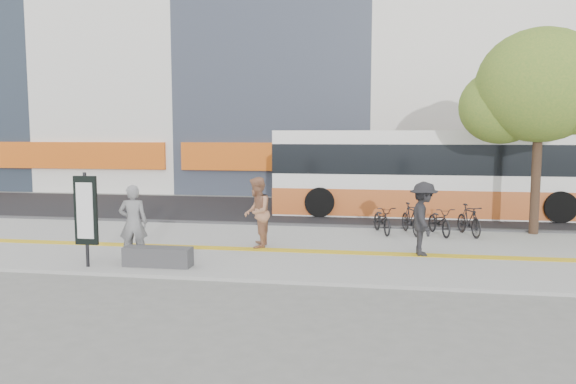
% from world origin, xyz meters
% --- Properties ---
extents(ground, '(120.00, 120.00, 0.00)m').
position_xyz_m(ground, '(0.00, 0.00, 0.00)').
color(ground, slate).
rests_on(ground, ground).
extents(sidewalk, '(40.00, 7.00, 0.08)m').
position_xyz_m(sidewalk, '(0.00, 1.50, 0.04)').
color(sidewalk, gray).
rests_on(sidewalk, ground).
extents(tactile_strip, '(40.00, 0.45, 0.01)m').
position_xyz_m(tactile_strip, '(0.00, 1.00, 0.09)').
color(tactile_strip, gold).
rests_on(tactile_strip, sidewalk).
extents(street, '(40.00, 8.00, 0.06)m').
position_xyz_m(street, '(0.00, 9.00, 0.03)').
color(street, black).
rests_on(street, ground).
extents(curb, '(40.00, 0.25, 0.14)m').
position_xyz_m(curb, '(0.00, 5.00, 0.07)').
color(curb, '#343437').
rests_on(curb, ground).
extents(bench, '(1.60, 0.45, 0.45)m').
position_xyz_m(bench, '(-2.60, -1.20, 0.30)').
color(bench, '#343437').
rests_on(bench, sidewalk).
extents(signboard, '(0.55, 0.10, 2.20)m').
position_xyz_m(signboard, '(-4.20, -1.51, 1.37)').
color(signboard, black).
rests_on(signboard, sidewalk).
extents(street_tree, '(4.40, 3.80, 6.31)m').
position_xyz_m(street_tree, '(7.18, 4.82, 4.51)').
color(street_tree, '#342417').
rests_on(street_tree, sidewalk).
extents(bus, '(12.05, 2.86, 3.21)m').
position_xyz_m(bus, '(4.50, 8.50, 1.57)').
color(bus, white).
rests_on(bus, street).
extents(bicycle_row, '(3.52, 1.72, 0.95)m').
position_xyz_m(bicycle_row, '(3.84, 4.00, 0.53)').
color(bicycle_row, black).
rests_on(bicycle_row, sidewalk).
extents(seated_woman, '(0.77, 0.60, 1.86)m').
position_xyz_m(seated_woman, '(-3.40, -0.75, 1.01)').
color(seated_woman, black).
rests_on(seated_woman, sidewalk).
extents(pedestrian_tan, '(0.80, 0.99, 1.91)m').
position_xyz_m(pedestrian_tan, '(-0.79, 1.32, 1.04)').
color(pedestrian_tan, '#A87051').
rests_on(pedestrian_tan, sidewalk).
extents(pedestrian_dark, '(0.77, 1.26, 1.88)m').
position_xyz_m(pedestrian_dark, '(3.59, 1.01, 1.02)').
color(pedestrian_dark, black).
rests_on(pedestrian_dark, sidewalk).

